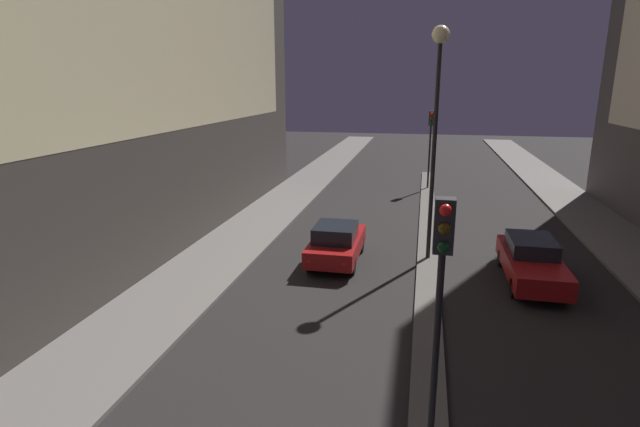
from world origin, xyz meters
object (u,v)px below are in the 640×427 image
at_px(street_lamp, 437,91).
at_px(car_right_lane, 531,261).
at_px(traffic_light_mid, 431,132).
at_px(traffic_light_near, 441,278).
at_px(car_left_lane, 336,243).

height_order(street_lamp, car_right_lane, street_lamp).
distance_m(street_lamp, car_right_lane, 6.89).
relative_size(traffic_light_mid, street_lamp, 0.57).
xyz_separation_m(traffic_light_near, car_right_lane, (3.52, 9.77, -2.95)).
distance_m(traffic_light_near, street_lamp, 11.60).
bearing_deg(street_lamp, traffic_light_mid, 90.00).
height_order(traffic_light_near, car_left_lane, traffic_light_near).
xyz_separation_m(street_lamp, car_left_lane, (-3.52, -0.90, -5.73)).
xyz_separation_m(traffic_light_near, traffic_light_mid, (0.00, 24.98, 0.00)).
xyz_separation_m(traffic_light_mid, car_right_lane, (3.52, -15.22, -2.95)).
relative_size(traffic_light_near, car_right_lane, 1.05).
bearing_deg(car_left_lane, street_lamp, 14.29).
xyz_separation_m(traffic_light_near, street_lamp, (0.00, 11.26, 2.79)).
xyz_separation_m(car_left_lane, car_right_lane, (7.03, -0.60, -0.00)).
distance_m(traffic_light_mid, car_right_lane, 15.89).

